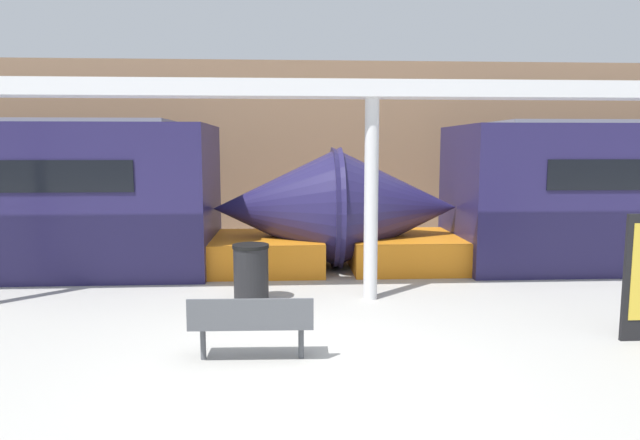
% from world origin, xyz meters
% --- Properties ---
extents(ground_plane, '(60.00, 60.00, 0.00)m').
position_xyz_m(ground_plane, '(0.00, 0.00, 0.00)').
color(ground_plane, '#B2AFA8').
extents(station_wall, '(56.00, 0.20, 5.00)m').
position_xyz_m(station_wall, '(0.00, 9.84, 2.50)').
color(station_wall, '#937051').
rests_on(station_wall, ground_plane).
extents(bench_near, '(1.53, 0.48, 0.82)m').
position_xyz_m(bench_near, '(-0.67, 0.55, 0.51)').
color(bench_near, '#4C4F54').
rests_on(bench_near, ground_plane).
extents(trash_bin, '(0.62, 0.62, 0.99)m').
position_xyz_m(trash_bin, '(-0.84, 3.29, 0.50)').
color(trash_bin, black).
rests_on(trash_bin, ground_plane).
extents(support_column_near, '(0.24, 0.24, 3.45)m').
position_xyz_m(support_column_near, '(1.22, 3.36, 1.72)').
color(support_column_near, silver).
rests_on(support_column_near, ground_plane).
extents(canopy_beam, '(28.00, 0.60, 0.28)m').
position_xyz_m(canopy_beam, '(1.22, 3.36, 3.59)').
color(canopy_beam, silver).
rests_on(canopy_beam, support_column_near).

